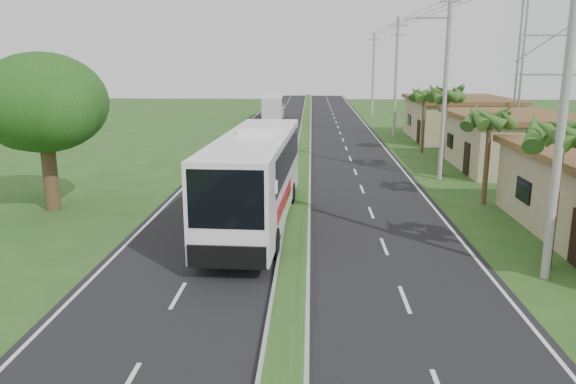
{
  "coord_description": "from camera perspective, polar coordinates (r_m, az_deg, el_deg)",
  "views": [
    {
      "loc": [
        0.59,
        -16.06,
        7.16
      ],
      "look_at": [
        -0.35,
        6.59,
        1.8
      ],
      "focal_mm": 35.0,
      "sensor_mm": 36.0,
      "label": 1
    }
  ],
  "objects": [
    {
      "name": "palm_verge_a",
      "position": [
        20.97,
        26.11,
        5.33
      ],
      "size": [
        2.4,
        2.4,
        5.45
      ],
      "color": "#473321",
      "rests_on": "ground"
    },
    {
      "name": "median_strip",
      "position": [
        36.75,
        1.41,
        2.23
      ],
      "size": [
        1.2,
        160.0,
        0.18
      ],
      "color": "gray",
      "rests_on": "ground"
    },
    {
      "name": "utility_pole_c",
      "position": [
        54.66,
        10.91,
        11.51
      ],
      "size": [
        1.6,
        0.28,
        11.0
      ],
      "color": "gray",
      "rests_on": "ground"
    },
    {
      "name": "shop_far",
      "position": [
        54.01,
        16.87,
        7.18
      ],
      "size": [
        8.6,
        11.6,
        3.82
      ],
      "color": "#998768",
      "rests_on": "ground"
    },
    {
      "name": "utility_pole_b",
      "position": [
        34.97,
        15.71,
        11.34
      ],
      "size": [
        3.2,
        0.28,
        12.0
      ],
      "color": "gray",
      "rests_on": "ground"
    },
    {
      "name": "coach_bus_far",
      "position": [
        67.88,
        -1.47,
        8.69
      ],
      "size": [
        2.49,
        10.41,
        3.02
      ],
      "rotation": [
        0.0,
        0.0,
        0.02
      ],
      "color": "silver",
      "rests_on": "ground"
    },
    {
      "name": "lane_edge_left",
      "position": [
        37.48,
        -8.9,
        2.13
      ],
      "size": [
        0.12,
        160.0,
        0.01
      ],
      "primitive_type": "cube",
      "color": "silver",
      "rests_on": "ground"
    },
    {
      "name": "shade_tree",
      "position": [
        29.09,
        -23.78,
        7.99
      ],
      "size": [
        6.3,
        6.0,
        7.54
      ],
      "color": "#473321",
      "rests_on": "ground"
    },
    {
      "name": "ground",
      "position": [
        17.59,
        0.24,
        -10.71
      ],
      "size": [
        180.0,
        180.0,
        0.0
      ],
      "primitive_type": "plane",
      "color": "#224F1D",
      "rests_on": "ground"
    },
    {
      "name": "palm_verge_d",
      "position": [
        44.99,
        13.73,
        9.6
      ],
      "size": [
        2.4,
        2.4,
        5.25
      ],
      "color": "#473321",
      "rests_on": "ground"
    },
    {
      "name": "shop_mid",
      "position": [
        40.7,
        21.67,
        4.88
      ],
      "size": [
        7.6,
        10.6,
        3.67
      ],
      "color": "#998768",
      "rests_on": "ground"
    },
    {
      "name": "palm_verge_b",
      "position": [
        29.54,
        19.86,
        7.07
      ],
      "size": [
        2.4,
        2.4,
        5.05
      ],
      "color": "#473321",
      "rests_on": "ground"
    },
    {
      "name": "utility_pole_a",
      "position": [
        19.77,
        26.19,
        7.64
      ],
      "size": [
        1.6,
        0.28,
        11.0
      ],
      "color": "gray",
      "rests_on": "ground"
    },
    {
      "name": "palm_verge_c",
      "position": [
        36.07,
        15.75,
        9.57
      ],
      "size": [
        2.4,
        2.4,
        5.85
      ],
      "color": "#473321",
      "rests_on": "ground"
    },
    {
      "name": "motorcyclist",
      "position": [
        22.42,
        -4.37,
        -3.29
      ],
      "size": [
        1.66,
        1.05,
        2.15
      ],
      "rotation": [
        0.0,
        0.0,
        0.41
      ],
      "color": "black",
      "rests_on": "ground"
    },
    {
      "name": "lane_edge_right",
      "position": [
        37.27,
        11.77,
        1.94
      ],
      "size": [
        0.12,
        160.0,
        0.01
      ],
      "primitive_type": "cube",
      "color": "silver",
      "rests_on": "ground"
    },
    {
      "name": "coach_bus_main",
      "position": [
        24.55,
        -3.29,
        2.03
      ],
      "size": [
        3.39,
        13.45,
        4.31
      ],
      "rotation": [
        0.0,
        0.0,
        -0.05
      ],
      "color": "white",
      "rests_on": "ground"
    },
    {
      "name": "utility_pole_d",
      "position": [
        74.5,
        8.65,
        11.82
      ],
      "size": [
        1.6,
        0.28,
        10.5
      ],
      "color": "gray",
      "rests_on": "ground"
    },
    {
      "name": "road_asphalt",
      "position": [
        36.77,
        1.41,
        2.08
      ],
      "size": [
        14.0,
        160.0,
        0.02
      ],
      "primitive_type": "cube",
      "color": "black",
      "rests_on": "ground"
    }
  ]
}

